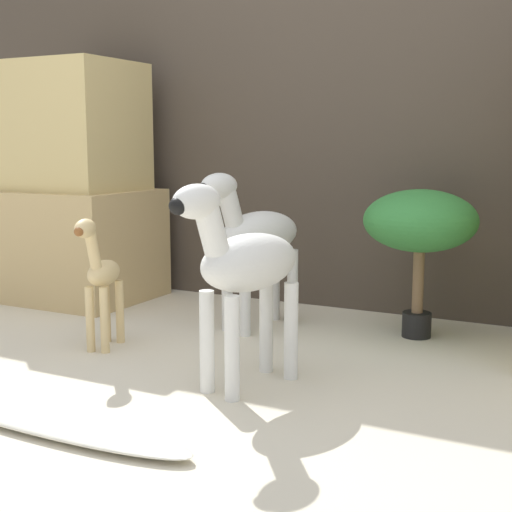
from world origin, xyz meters
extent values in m
plane|color=beige|center=(0.00, 0.00, 0.00)|extent=(14.00, 14.00, 0.00)
cube|color=#473D33|center=(0.00, 1.56, 1.10)|extent=(6.40, 0.08, 2.20)
cube|color=tan|center=(-1.31, 1.11, 0.29)|extent=(0.72, 0.64, 0.58)
cube|color=#D1B775|center=(-1.31, 1.11, 0.91)|extent=(0.60, 0.54, 0.66)
cylinder|color=silver|center=(0.17, 0.12, 0.17)|extent=(0.05, 0.05, 0.35)
cylinder|color=silver|center=(0.05, 0.15, 0.17)|extent=(0.05, 0.05, 0.35)
cylinder|color=silver|center=(0.25, 0.41, 0.17)|extent=(0.05, 0.05, 0.35)
cylinder|color=silver|center=(0.13, 0.44, 0.17)|extent=(0.05, 0.05, 0.35)
ellipsoid|color=silver|center=(0.15, 0.28, 0.43)|extent=(0.30, 0.46, 0.20)
cylinder|color=silver|center=(0.10, 0.11, 0.56)|extent=(0.12, 0.16, 0.21)
ellipsoid|color=silver|center=(0.09, 0.05, 0.65)|extent=(0.15, 0.20, 0.11)
sphere|color=black|center=(0.06, -0.02, 0.64)|extent=(0.05, 0.05, 0.05)
cube|color=black|center=(0.10, 0.11, 0.57)|extent=(0.04, 0.08, 0.18)
cylinder|color=silver|center=(-0.16, 0.84, 0.17)|extent=(0.05, 0.05, 0.35)
cylinder|color=silver|center=(-0.28, 0.87, 0.17)|extent=(0.05, 0.05, 0.35)
cylinder|color=silver|center=(-0.07, 1.11, 0.17)|extent=(0.05, 0.05, 0.35)
cylinder|color=silver|center=(-0.18, 1.15, 0.17)|extent=(0.05, 0.05, 0.35)
ellipsoid|color=silver|center=(-0.17, 0.99, 0.43)|extent=(0.33, 0.46, 0.20)
cylinder|color=silver|center=(-0.23, 0.82, 0.56)|extent=(0.12, 0.16, 0.21)
ellipsoid|color=silver|center=(-0.25, 0.77, 0.65)|extent=(0.16, 0.21, 0.11)
sphere|color=black|center=(-0.28, 0.70, 0.64)|extent=(0.05, 0.05, 0.05)
cube|color=black|center=(-0.23, 0.82, 0.57)|extent=(0.05, 0.08, 0.18)
cylinder|color=#E0C184|center=(-0.54, 0.36, 0.13)|extent=(0.03, 0.03, 0.26)
cylinder|color=#E0C184|center=(-0.60, 0.34, 0.13)|extent=(0.03, 0.03, 0.26)
cylinder|color=#E0C184|center=(-0.58, 0.50, 0.13)|extent=(0.03, 0.03, 0.26)
cylinder|color=#E0C184|center=(-0.64, 0.49, 0.13)|extent=(0.03, 0.03, 0.26)
ellipsoid|color=#E0C184|center=(-0.59, 0.42, 0.31)|extent=(0.15, 0.23, 0.10)
cylinder|color=#E0C184|center=(-0.57, 0.33, 0.42)|extent=(0.07, 0.11, 0.19)
ellipsoid|color=#E0C184|center=(-0.55, 0.28, 0.51)|extent=(0.10, 0.14, 0.07)
sphere|color=brown|center=(-0.54, 0.23, 0.50)|extent=(0.04, 0.04, 0.04)
cylinder|color=black|center=(0.50, 1.16, 0.05)|extent=(0.12, 0.12, 0.11)
cylinder|color=brown|center=(0.50, 1.16, 0.24)|extent=(0.05, 0.05, 0.26)
ellipsoid|color=#337F38|center=(0.50, 1.16, 0.50)|extent=(0.48, 0.48, 0.26)
ellipsoid|color=silver|center=(-0.36, -0.30, 0.02)|extent=(1.35, 0.29, 0.04)
camera|label=1|loc=(1.24, -1.81, 0.83)|focal=50.00mm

